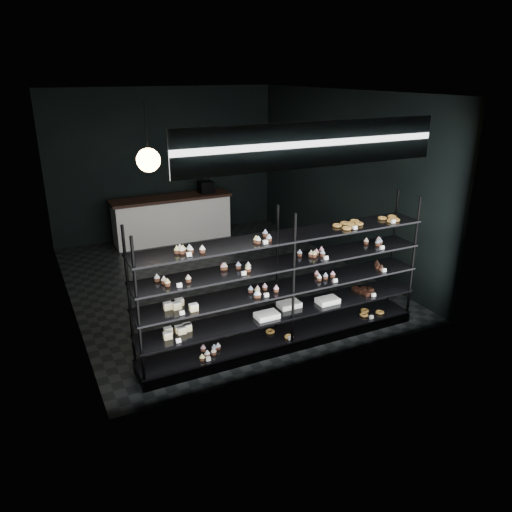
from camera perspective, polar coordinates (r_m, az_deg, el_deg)
name	(u,v)px	position (r m, az deg, el deg)	size (l,w,h in m)	color
room	(217,192)	(8.43, -4.48, 7.31)	(5.01, 6.01, 3.20)	black
display_shelf	(283,303)	(6.63, 3.10, -5.38)	(4.00, 0.50, 1.91)	black
signage	(314,145)	(5.65, 6.63, 12.54)	(3.30, 0.05, 0.50)	#0E0B38
pendant_lamp	(148,160)	(6.55, -12.20, 10.67)	(0.30, 0.30, 0.88)	black
service_counter	(173,218)	(10.98, -9.50, 4.30)	(2.58, 0.65, 1.23)	white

